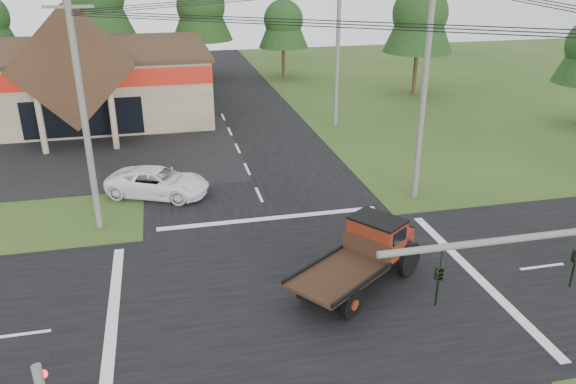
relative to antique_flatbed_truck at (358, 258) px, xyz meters
name	(u,v)px	position (x,y,z in m)	size (l,w,h in m)	color
ground	(306,298)	(-2.09, -0.33, -1.26)	(120.00, 120.00, 0.00)	#274217
road_ns	(306,298)	(-2.09, -0.33, -1.25)	(12.00, 120.00, 0.02)	black
road_ew	(306,298)	(-2.09, -0.33, -1.25)	(120.00, 12.00, 0.02)	black
parking_apron	(14,159)	(-16.09, 18.67, -1.25)	(28.00, 14.00, 0.02)	black
cvs_building	(13,82)	(-17.80, 29.24, 1.52)	(30.40, 18.20, 9.19)	#8B715E
utility_pole_nw	(84,115)	(-10.09, 7.67, 4.12)	(2.00, 0.30, 10.50)	#595651
utility_pole_ne	(424,86)	(5.91, 7.67, 4.63)	(2.00, 0.30, 11.50)	#595651
utility_pole_n	(338,47)	(5.91, 21.67, 4.48)	(2.00, 0.30, 11.20)	#595651
tree_row_d	(201,4)	(-2.09, 41.67, 6.11)	(6.16, 6.16, 11.11)	#332316
tree_row_e	(283,18)	(5.91, 39.67, 4.77)	(5.04, 5.04, 9.09)	#332316
tree_side_ne	(420,11)	(15.91, 29.67, 6.11)	(6.16, 6.16, 11.11)	#332316
antique_flatbed_truck	(358,258)	(0.00, 0.00, 0.00)	(2.31, 6.04, 2.53)	#561A0C
white_pickup	(158,182)	(-7.29, 10.85, -0.52)	(2.47, 5.36, 1.49)	white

